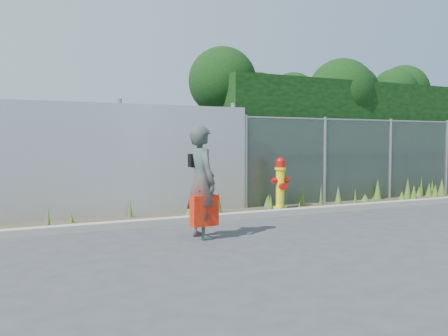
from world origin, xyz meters
name	(u,v)px	position (x,y,z in m)	size (l,w,h in m)	color
ground	(282,236)	(0.00, 0.00, 0.00)	(80.00, 80.00, 0.00)	#37373A
curb	(229,217)	(0.00, 1.80, 0.06)	(16.00, 0.22, 0.12)	#9A978B
weed_strip	(272,205)	(1.40, 2.48, 0.12)	(16.00, 1.24, 0.54)	#423625
corrugated_fence	(36,162)	(-3.25, 3.01, 1.10)	(8.50, 0.21, 2.30)	#BBBCC2
chainlink_fence	(359,159)	(4.25, 3.00, 1.03)	(6.50, 0.07, 2.05)	gray
hedge	(334,121)	(4.31, 4.03, 2.01)	(7.89, 2.01, 3.74)	black
fire_hydrant	(280,184)	(1.68, 2.59, 0.56)	(0.39, 0.35, 1.15)	yellow
woman	(201,182)	(-1.19, 0.41, 0.86)	(0.62, 0.41, 1.71)	#116B5F
red_tote_bag	(204,211)	(-1.21, 0.27, 0.44)	(0.42, 0.15, 0.55)	red
black_shoulder_bag	(197,160)	(-1.21, 0.53, 1.18)	(0.27, 0.11, 0.20)	black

